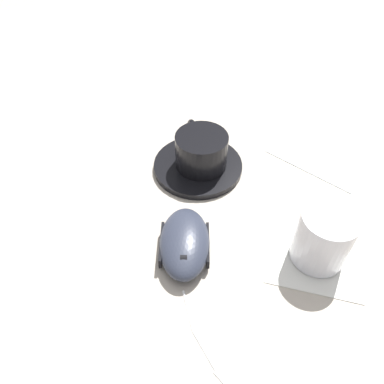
# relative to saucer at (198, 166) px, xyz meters

# --- Properties ---
(ground_plane) EXTENTS (3.00, 3.00, 0.00)m
(ground_plane) POSITION_rel_saucer_xyz_m (0.04, 0.10, -0.01)
(ground_plane) COLOR #B2A899
(saucer) EXTENTS (0.15, 0.15, 0.01)m
(saucer) POSITION_rel_saucer_xyz_m (0.00, 0.00, 0.00)
(saucer) COLOR black
(saucer) RESTS_ON ground
(coffee_cup) EXTENTS (0.11, 0.09, 0.06)m
(coffee_cup) POSITION_rel_saucer_xyz_m (-0.00, 0.00, 0.03)
(coffee_cup) COLOR black
(coffee_cup) RESTS_ON saucer
(computer_mouse) EXTENTS (0.13, 0.09, 0.04)m
(computer_mouse) POSITION_rel_saucer_xyz_m (0.17, 0.01, 0.01)
(computer_mouse) COLOR #2D3342
(computer_mouse) RESTS_ON ground
(mouse_cable) EXTENTS (0.14, 0.21, 0.00)m
(mouse_cable) POSITION_rel_saucer_xyz_m (0.32, 0.11, -0.00)
(mouse_cable) COLOR white
(mouse_cable) RESTS_ON ground
(napkin_under_glass) EXTENTS (0.13, 0.13, 0.00)m
(napkin_under_glass) POSITION_rel_saucer_xyz_m (0.14, 0.19, -0.00)
(napkin_under_glass) COLOR silver
(napkin_under_glass) RESTS_ON ground
(drinking_glass) EXTENTS (0.07, 0.07, 0.08)m
(drinking_glass) POSITION_rel_saucer_xyz_m (0.14, 0.19, 0.04)
(drinking_glass) COLOR silver
(drinking_glass) RESTS_ON napkin_under_glass
(napkin_spare) EXTENTS (0.22, 0.22, 0.00)m
(napkin_spare) POSITION_rel_saucer_xyz_m (-0.10, 0.22, -0.00)
(napkin_spare) COLOR white
(napkin_spare) RESTS_ON ground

